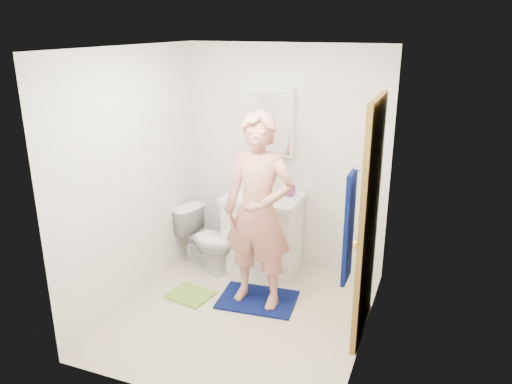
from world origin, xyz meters
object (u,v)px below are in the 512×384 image
at_px(towel, 349,228).
at_px(toilet, 207,239).
at_px(vanity_cabinet, 263,235).
at_px(soap_dispenser, 249,185).
at_px(medicine_cabinet, 271,122).
at_px(toothbrush_cup, 289,191).
at_px(man, 258,212).

xyz_separation_m(towel, toilet, (-1.76, 1.28, -0.91)).
xyz_separation_m(vanity_cabinet, soap_dispenser, (-0.16, -0.01, 0.55)).
xyz_separation_m(medicine_cabinet, soap_dispenser, (-0.16, -0.24, -0.65)).
height_order(medicine_cabinet, toilet, medicine_cabinet).
distance_m(medicine_cabinet, toothbrush_cup, 0.75).
height_order(towel, man, man).
xyz_separation_m(vanity_cabinet, man, (0.21, -0.69, 0.54)).
distance_m(toothbrush_cup, man, 0.81).
distance_m(toilet, man, 1.11).
bearing_deg(towel, man, 140.66).
xyz_separation_m(towel, man, (-0.97, 0.80, -0.31)).
height_order(medicine_cabinet, man, medicine_cabinet).
xyz_separation_m(towel, toothbrush_cup, (-0.93, 1.60, -0.35)).
distance_m(towel, toilet, 2.36).
height_order(vanity_cabinet, medicine_cabinet, medicine_cabinet).
xyz_separation_m(towel, soap_dispenser, (-1.34, 1.47, -0.30)).
relative_size(towel, toothbrush_cup, 5.99).
xyz_separation_m(medicine_cabinet, toilet, (-0.58, -0.43, -1.26)).
height_order(toothbrush_cup, man, man).
bearing_deg(medicine_cabinet, towel, -55.39).
bearing_deg(soap_dispenser, towel, -47.58).
bearing_deg(towel, vanity_cabinet, 128.47).
bearing_deg(toothbrush_cup, toilet, -159.03).
height_order(soap_dispenser, toothbrush_cup, soap_dispenser).
distance_m(soap_dispenser, toothbrush_cup, 0.44).
bearing_deg(towel, soap_dispenser, 132.42).
bearing_deg(medicine_cabinet, soap_dispenser, -124.44).
distance_m(medicine_cabinet, man, 1.14).
distance_m(vanity_cabinet, towel, 2.08).
relative_size(toilet, soap_dispenser, 3.38).
bearing_deg(toilet, soap_dispenser, -49.86).
bearing_deg(toilet, toothbrush_cup, -53.35).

